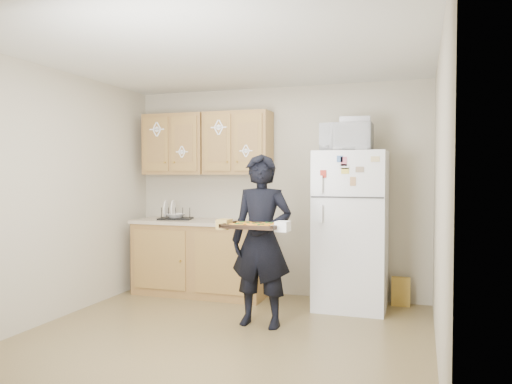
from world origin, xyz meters
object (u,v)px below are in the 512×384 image
Objects in this scene: refrigerator at (351,230)px; baking_tray at (253,226)px; microwave at (347,137)px; person at (262,240)px; dish_rack at (176,213)px.

refrigerator is 3.38× the size of baking_tray.
refrigerator is 3.17× the size of microwave.
person is 4.18× the size of dish_rack.
person is at bearing -34.23° from dish_rack.
person is 3.06× the size of microwave.
microwave is at bearing 54.64° from person.
microwave reaches higher than dish_rack.
dish_rack is at bearing 178.72° from refrigerator.
baking_tray is 1.91m from dish_rack.
person is at bearing -128.37° from microwave.
baking_tray is at bearing -119.99° from microwave.
person is (-0.73, -0.92, -0.03)m from refrigerator.
refrigerator is 1.00m from microwave.
dish_rack is (-1.43, 1.27, -0.01)m from baking_tray.
dish_rack is at bearing 148.46° from person.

